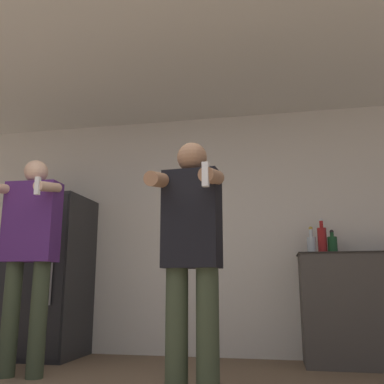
% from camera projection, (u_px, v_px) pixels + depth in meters
% --- Properties ---
extents(wall_back, '(7.00, 0.06, 2.55)m').
position_uv_depth(wall_back, '(190.00, 232.00, 4.62)').
color(wall_back, silver).
rests_on(wall_back, ground_plane).
extents(ceiling_slab, '(7.00, 3.30, 0.05)m').
position_uv_depth(ceiling_slab, '(156.00, 55.00, 3.54)').
color(ceiling_slab, silver).
rests_on(ceiling_slab, wall_back).
extents(refrigerator, '(0.74, 0.73, 1.62)m').
position_uv_depth(refrigerator, '(48.00, 275.00, 4.43)').
color(refrigerator, '#262628').
rests_on(refrigerator, ground_plane).
extents(counter, '(1.29, 0.54, 1.00)m').
position_uv_depth(counter, '(373.00, 309.00, 3.86)').
color(counter, '#47423D').
rests_on(counter, ground_plane).
extents(bottle_tall_gin, '(0.08, 0.08, 0.26)m').
position_uv_depth(bottle_tall_gin, '(311.00, 244.00, 4.11)').
color(bottle_tall_gin, silver).
rests_on(bottle_tall_gin, counter).
extents(bottle_dark_rum, '(0.09, 0.09, 0.23)m').
position_uv_depth(bottle_dark_rum, '(333.00, 244.00, 4.07)').
color(bottle_dark_rum, '#194723').
rests_on(bottle_dark_rum, counter).
extents(bottle_short_whiskey, '(0.09, 0.09, 0.34)m').
position_uv_depth(bottle_short_whiskey, '(322.00, 239.00, 4.10)').
color(bottle_short_whiskey, maroon).
rests_on(bottle_short_whiskey, counter).
extents(person_woman_foreground, '(0.45, 0.44, 1.62)m').
position_uv_depth(person_woman_foreground, '(192.00, 252.00, 2.62)').
color(person_woman_foreground, '#38422D').
rests_on(person_woman_foreground, ground_plane).
extents(person_man_side, '(0.51, 0.45, 1.77)m').
position_uv_depth(person_man_side, '(30.00, 246.00, 3.56)').
color(person_man_side, '#38422D').
rests_on(person_man_side, ground_plane).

